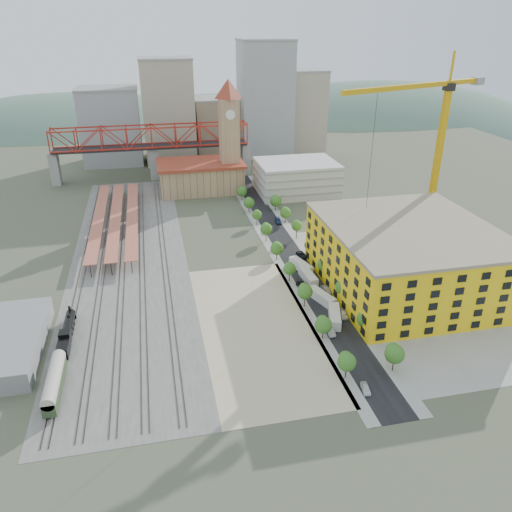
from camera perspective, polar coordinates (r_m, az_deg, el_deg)
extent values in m
plane|color=#474C38|center=(154.60, -0.93, -1.56)|extent=(400.00, 400.00, 0.00)
cube|color=#605E59|center=(168.26, -14.24, -0.03)|extent=(36.00, 165.00, 0.06)
cube|color=tan|center=(127.20, 0.10, -8.04)|extent=(28.00, 67.00, 0.06)
cube|color=black|center=(171.12, 3.34, 1.20)|extent=(12.00, 170.00, 0.06)
cube|color=gray|center=(169.84, 1.55, 1.04)|extent=(3.00, 170.00, 0.04)
cube|color=gray|center=(172.57, 5.10, 1.35)|extent=(3.00, 170.00, 0.04)
cube|color=gray|center=(152.68, 17.44, -3.19)|extent=(50.00, 90.00, 0.06)
cube|color=#382B23|center=(169.67, -19.20, -0.44)|extent=(0.12, 160.00, 0.18)
cube|color=#382B23|center=(169.47, -18.72, -0.40)|extent=(0.12, 160.00, 0.18)
cube|color=#382B23|center=(168.92, -17.19, -0.26)|extent=(0.12, 160.00, 0.18)
cube|color=#382B23|center=(168.77, -16.71, -0.22)|extent=(0.12, 160.00, 0.18)
cube|color=#382B23|center=(168.38, -15.17, -0.08)|extent=(0.12, 160.00, 0.18)
cube|color=#382B23|center=(168.28, -14.68, -0.03)|extent=(0.12, 160.00, 0.18)
cube|color=#382B23|center=(168.06, -13.14, 0.11)|extent=(0.12, 160.00, 0.18)
cube|color=#382B23|center=(168.01, -12.65, 0.15)|extent=(0.12, 160.00, 0.18)
cube|color=#382B23|center=(167.95, -10.76, 0.33)|extent=(0.12, 160.00, 0.18)
cube|color=#382B23|center=(167.96, -10.27, 0.37)|extent=(0.12, 160.00, 0.18)
cube|color=#B76246|center=(192.99, -17.52, 4.18)|extent=(4.00, 80.00, 0.25)
cylinder|color=black|center=(193.69, -17.45, 3.63)|extent=(0.24, 0.24, 4.00)
cube|color=#B76246|center=(192.45, -15.75, 4.35)|extent=(4.00, 80.00, 0.25)
cylinder|color=black|center=(193.15, -15.68, 3.80)|extent=(0.24, 0.24, 4.00)
cube|color=#B76246|center=(192.10, -13.97, 4.52)|extent=(4.00, 80.00, 0.25)
cylinder|color=black|center=(192.80, -13.91, 3.97)|extent=(0.24, 0.24, 4.00)
cube|color=tan|center=(227.45, -6.31, 8.91)|extent=(36.00, 22.00, 12.00)
cube|color=maroon|center=(225.70, -6.39, 10.49)|extent=(38.00, 24.00, 1.20)
cube|color=tan|center=(223.60, -3.04, 12.45)|extent=(8.00, 8.00, 40.00)
pyramid|color=maroon|center=(219.01, -3.22, 19.61)|extent=(12.00, 12.00, 8.00)
cylinder|color=white|center=(216.89, -2.94, 15.82)|extent=(4.00, 0.30, 4.00)
cube|color=silver|center=(223.59, 4.65, 8.96)|extent=(34.00, 26.00, 14.00)
cube|color=gray|center=(251.94, -21.99, 9.22)|extent=(4.00, 6.00, 15.00)
cube|color=gray|center=(252.52, -1.19, 11.08)|extent=(4.00, 6.00, 15.00)
cube|color=gray|center=(248.19, -11.61, 10.32)|extent=(4.00, 6.00, 15.00)
cube|color=black|center=(246.28, -11.77, 12.11)|extent=(90.00, 9.00, 1.00)
cube|color=yellow|center=(147.35, 16.87, -0.26)|extent=(44.00, 50.00, 18.00)
cube|color=gray|center=(143.69, 17.34, 3.12)|extent=(44.60, 50.60, 0.80)
cube|color=#9EA0A3|center=(280.45, -16.23, 13.97)|extent=(30.00, 25.00, 38.00)
cube|color=#B2A58C|center=(273.96, -9.98, 15.82)|extent=(26.00, 22.00, 52.00)
cube|color=gray|center=(292.97, -4.54, 14.53)|extent=(24.00, 24.00, 30.00)
cube|color=#9EA0A3|center=(285.45, 1.07, 17.36)|extent=(28.00, 22.00, 60.00)
cube|color=#B2A58C|center=(297.73, 5.51, 16.04)|extent=(22.00, 20.00, 44.00)
cube|color=brown|center=(301.62, -7.52, 14.32)|extent=(20.00, 20.00, 26.00)
ellipsoid|color=#4C6B59|center=(422.00, -18.82, 4.96)|extent=(396.00, 216.00, 180.00)
ellipsoid|color=#4C6B59|center=(432.30, -2.43, 3.41)|extent=(484.00, 264.00, 220.00)
ellipsoid|color=#4C6B59|center=(458.92, 12.55, 7.07)|extent=(418.00, 228.00, 190.00)
cylinder|color=black|center=(132.45, -20.65, -7.30)|extent=(2.28, 10.94, 2.28)
cube|color=black|center=(127.42, -20.97, -8.64)|extent=(2.55, 2.74, 2.92)
cylinder|color=black|center=(135.49, -20.54, -5.69)|extent=(0.64, 0.64, 1.46)
sphere|color=black|center=(133.39, -20.64, -6.45)|extent=(0.91, 0.91, 0.91)
cone|color=black|center=(138.38, -20.27, -6.41)|extent=(2.37, 1.46, 2.37)
cube|color=black|center=(124.35, -21.16, -9.90)|extent=(2.55, 5.47, 2.55)
cube|color=#2C3E22|center=(113.83, -22.01, -13.46)|extent=(2.64, 16.41, 2.92)
cylinder|color=#ADA899|center=(112.91, -22.14, -12.84)|extent=(2.83, 16.41, 2.83)
cube|color=gold|center=(174.62, 19.84, 9.05)|extent=(1.80, 1.80, 50.56)
cube|color=black|center=(169.74, 21.20, 17.59)|extent=(2.81, 2.81, 2.25)
cube|color=gold|center=(153.26, 16.14, 18.01)|extent=(40.50, 16.10, 1.35)
cube|color=gold|center=(175.01, 22.68, 17.93)|extent=(13.11, 5.95, 1.35)
cube|color=gray|center=(180.52, 23.99, 17.82)|extent=(4.14, 3.80, 2.25)
cube|color=gold|center=(169.22, 21.51, 19.46)|extent=(0.56, 0.56, 8.99)
cube|color=silver|center=(130.12, 8.97, -6.84)|extent=(5.40, 10.37, 2.75)
cube|color=silver|center=(138.22, 7.51, -4.68)|extent=(5.69, 10.02, 2.66)
cube|color=silver|center=(148.19, 5.99, -2.38)|extent=(3.23, 10.01, 2.70)
cube|color=silver|center=(154.49, 5.16, -1.13)|extent=(5.23, 10.15, 2.69)
imported|color=silver|center=(109.78, 12.42, -14.58)|extent=(2.18, 4.17, 1.35)
imported|color=#98989D|center=(125.55, 8.47, -8.44)|extent=(1.86, 4.81, 1.56)
imported|color=black|center=(144.31, 5.32, -3.44)|extent=(2.76, 5.52, 1.50)
imported|color=navy|center=(167.35, 2.64, 0.87)|extent=(2.44, 4.69, 1.30)
imported|color=white|center=(132.57, 9.96, -6.57)|extent=(2.47, 4.74, 1.54)
imported|color=gray|center=(143.20, 8.03, -3.85)|extent=(2.20, 4.52, 1.43)
imported|color=black|center=(162.98, 5.28, 0.11)|extent=(3.01, 5.47, 1.45)
imported|color=navy|center=(190.14, 2.56, 4.01)|extent=(2.69, 5.40, 1.51)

